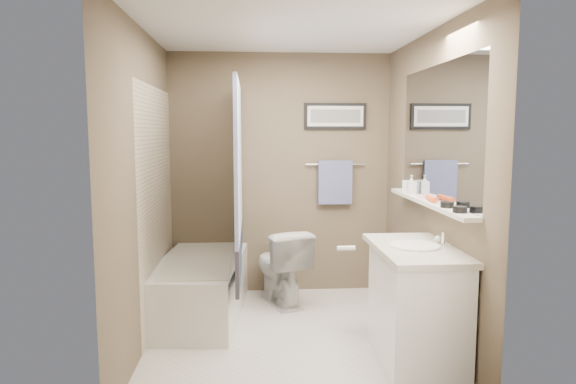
{
  "coord_description": "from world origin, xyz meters",
  "views": [
    {
      "loc": [
        -0.29,
        -3.89,
        1.63
      ],
      "look_at": [
        0.0,
        0.15,
        1.15
      ],
      "focal_mm": 32.0,
      "sensor_mm": 36.0,
      "label": 1
    }
  ],
  "objects": [
    {
      "name": "ground",
      "position": [
        0.0,
        0.0,
        0.0
      ],
      "size": [
        2.5,
        2.5,
        0.0
      ],
      "primitive_type": "plane",
      "color": "beige",
      "rests_on": "ground"
    },
    {
      "name": "ceiling",
      "position": [
        0.0,
        0.0,
        2.38
      ],
      "size": [
        2.2,
        2.5,
        0.04
      ],
      "primitive_type": "cube",
      "color": "silver",
      "rests_on": "wall_back"
    },
    {
      "name": "wall_back",
      "position": [
        0.0,
        1.23,
        1.2
      ],
      "size": [
        2.2,
        0.04,
        2.4
      ],
      "primitive_type": "cube",
      "color": "brown",
      "rests_on": "ground"
    },
    {
      "name": "wall_front",
      "position": [
        0.0,
        -1.23,
        1.2
      ],
      "size": [
        2.2,
        0.04,
        2.4
      ],
      "primitive_type": "cube",
      "color": "brown",
      "rests_on": "ground"
    },
    {
      "name": "wall_left",
      "position": [
        -1.08,
        0.0,
        1.2
      ],
      "size": [
        0.04,
        2.5,
        2.4
      ],
      "primitive_type": "cube",
      "color": "brown",
      "rests_on": "ground"
    },
    {
      "name": "wall_right",
      "position": [
        1.08,
        0.0,
        1.2
      ],
      "size": [
        0.04,
        2.5,
        2.4
      ],
      "primitive_type": "cube",
      "color": "brown",
      "rests_on": "ground"
    },
    {
      "name": "tile_surround",
      "position": [
        -1.09,
        0.5,
        1.0
      ],
      "size": [
        0.02,
        1.55,
        2.0
      ],
      "primitive_type": "cube",
      "color": "beige",
      "rests_on": "wall_left"
    },
    {
      "name": "curtain_rod",
      "position": [
        -0.4,
        0.5,
        2.05
      ],
      "size": [
        0.02,
        1.55,
        0.02
      ],
      "primitive_type": "cylinder",
      "rotation": [
        1.57,
        0.0,
        0.0
      ],
      "color": "silver",
      "rests_on": "wall_left"
    },
    {
      "name": "curtain_upper",
      "position": [
        -0.4,
        0.5,
        1.4
      ],
      "size": [
        0.03,
        1.45,
        1.28
      ],
      "primitive_type": "cube",
      "color": "white",
      "rests_on": "curtain_rod"
    },
    {
      "name": "curtain_lower",
      "position": [
        -0.4,
        0.5,
        0.58
      ],
      "size": [
        0.03,
        1.45,
        0.36
      ],
      "primitive_type": "cube",
      "color": "#29354C",
      "rests_on": "curtain_rod"
    },
    {
      "name": "mirror",
      "position": [
        1.09,
        -0.15,
        1.62
      ],
      "size": [
        0.02,
        1.6,
        1.0
      ],
      "primitive_type": "cube",
      "color": "silver",
      "rests_on": "wall_right"
    },
    {
      "name": "shelf",
      "position": [
        1.04,
        -0.15,
        1.1
      ],
      "size": [
        0.12,
        1.6,
        0.03
      ],
      "primitive_type": "cube",
      "color": "silver",
      "rests_on": "wall_right"
    },
    {
      "name": "towel_bar",
      "position": [
        0.55,
        1.22,
        1.3
      ],
      "size": [
        0.6,
        0.02,
        0.02
      ],
      "primitive_type": "cylinder",
      "rotation": [
        0.0,
        1.57,
        0.0
      ],
      "color": "silver",
      "rests_on": "wall_back"
    },
    {
      "name": "towel",
      "position": [
        0.55,
        1.2,
        1.12
      ],
      "size": [
        0.34,
        0.05,
        0.44
      ],
      "primitive_type": "cube",
      "color": "#8490C0",
      "rests_on": "towel_bar"
    },
    {
      "name": "art_frame",
      "position": [
        0.55,
        1.23,
        1.78
      ],
      "size": [
        0.62,
        0.02,
        0.26
      ],
      "primitive_type": "cube",
      "color": "black",
      "rests_on": "wall_back"
    },
    {
      "name": "art_mat",
      "position": [
        0.55,
        1.22,
        1.78
      ],
      "size": [
        0.56,
        0.0,
        0.2
      ],
      "primitive_type": "cube",
      "color": "white",
      "rests_on": "art_frame"
    },
    {
      "name": "art_image",
      "position": [
        0.55,
        1.22,
        1.78
      ],
      "size": [
        0.5,
        0.0,
        0.13
      ],
      "primitive_type": "cube",
      "color": "#595959",
      "rests_on": "art_mat"
    },
    {
      "name": "door",
      "position": [
        0.55,
        -1.24,
        1.0
      ],
      "size": [
        0.8,
        0.02,
        2.0
      ],
      "primitive_type": "cube",
      "color": "silver",
      "rests_on": "wall_front"
    },
    {
      "name": "door_handle",
      "position": [
        0.22,
        -1.19,
        1.0
      ],
      "size": [
        0.1,
        0.02,
        0.02
      ],
      "primitive_type": "cylinder",
      "rotation": [
        0.0,
        1.57,
        0.0
      ],
      "color": "silver",
      "rests_on": "door"
    },
    {
      "name": "bathtub",
      "position": [
        -0.75,
        0.6,
        0.25
      ],
      "size": [
        0.83,
        1.56,
        0.5
      ],
      "primitive_type": "cube",
      "rotation": [
        0.0,
        0.0,
        -0.09
      ],
      "color": "silver",
      "rests_on": "ground"
    },
    {
      "name": "tub_rim",
      "position": [
        -0.75,
        0.6,
        0.5
      ],
      "size": [
        0.56,
        1.36,
        0.02
      ],
      "primitive_type": "cube",
      "color": "beige",
      "rests_on": "bathtub"
    },
    {
      "name": "toilet",
      "position": [
        -0.02,
        0.85,
        0.36
      ],
      "size": [
        0.61,
        0.8,
        0.72
      ],
      "primitive_type": "imported",
      "rotation": [
        0.0,
        0.0,
        3.47
      ],
      "color": "silver",
      "rests_on": "ground"
    },
    {
      "name": "vanity",
      "position": [
        0.85,
        -0.5,
        0.4
      ],
      "size": [
        0.54,
        0.92,
        0.8
      ],
      "primitive_type": "cube",
      "rotation": [
        0.0,
        0.0,
        -0.04
      ],
      "color": "white",
      "rests_on": "ground"
    },
    {
      "name": "countertop",
      "position": [
        0.84,
        -0.5,
        0.82
      ],
      "size": [
        0.54,
        0.96,
        0.04
      ],
      "primitive_type": "cube",
      "color": "beige",
      "rests_on": "vanity"
    },
    {
      "name": "sink_basin",
      "position": [
        0.83,
        -0.5,
        0.85
      ],
      "size": [
        0.34,
        0.34,
        0.01
      ],
      "primitive_type": "cylinder",
      "color": "white",
      "rests_on": "countertop"
    },
    {
      "name": "faucet_spout",
      "position": [
        1.03,
        -0.5,
        0.89
      ],
      "size": [
        0.02,
        0.02,
        0.1
      ],
      "primitive_type": "cylinder",
      "color": "white",
      "rests_on": "countertop"
    },
    {
      "name": "faucet_knob",
      "position": [
        1.03,
        -0.4,
        0.87
      ],
      "size": [
        0.05,
        0.05,
        0.05
      ],
      "primitive_type": "sphere",
      "color": "white",
      "rests_on": "countertop"
    },
    {
      "name": "candle_bowl_near",
      "position": [
        1.04,
        -0.75,
        1.14
      ],
      "size": [
        0.09,
        0.09,
        0.04
      ],
      "primitive_type": "cylinder",
      "color": "black",
      "rests_on": "shelf"
    },
    {
      "name": "candle_bowl_far",
      "position": [
        1.04,
        -0.53,
        1.14
      ],
      "size": [
        0.09,
        0.09,
        0.04
      ],
      "primitive_type": "cylinder",
      "color": "black",
      "rests_on": "shelf"
    },
    {
      "name": "hair_brush_front",
      "position": [
        1.04,
        -0.22,
        1.14
      ],
      "size": [
        0.06,
        0.22,
        0.04
      ],
      "primitive_type": "cylinder",
      "rotation": [
        1.57,
        0.0,
        -0.09
      ],
      "color": "#DB4B1F",
      "rests_on": "shelf"
    },
    {
      "name": "pink_comb",
      "position": [
        1.04,
        0.02,
        1.12
      ],
      "size": [
        0.03,
        0.16,
        0.01
      ],
      "primitive_type": "cube",
      "rotation": [
        0.0,
        0.0,
        -0.03
      ],
      "color": "pink",
      "rests_on": "shelf"
    },
    {
      "name": "glass_jar",
      "position": [
        1.04,
        0.38,
        1.17
      ],
      "size": [
        0.08,
        0.08,
        0.1
      ],
      "primitive_type": "cylinder",
      "color": "white",
      "rests_on": "shelf"
    },
    {
      "name": "soap_bottle",
      "position": [
        1.04,
        0.26,
        1.19
      ],
      "size": [
        0.07,
        0.07,
        0.15
      ],
      "primitive_type": "imported",
      "rotation": [
        0.0,
        0.0,
        0.04
      ],
      "color": "#999999",
      "rests_on": "shelf"
    }
  ]
}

